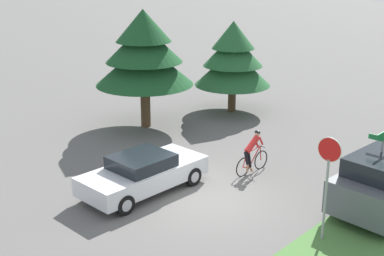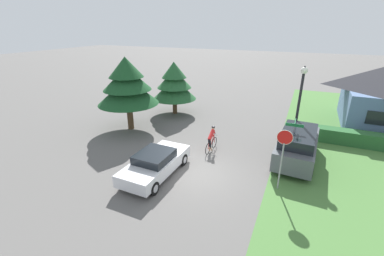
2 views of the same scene
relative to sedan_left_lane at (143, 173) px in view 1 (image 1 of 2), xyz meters
The scene contains 7 objects.
ground_plane 2.25m from the sedan_left_lane, 26.64° to the left, with size 140.00×140.00×0.00m, color #5B5956.
sedan_left_lane is the anchor object (origin of this frame).
cyclist 4.05m from the sedan_left_lane, 65.66° to the left, with size 0.44×1.70×1.55m.
stop_sign 6.19m from the sedan_left_lane, 12.24° to the left, with size 0.68×0.07×2.98m.
street_name_sign 7.43m from the sedan_left_lane, 32.81° to the left, with size 0.90×0.90×2.52m.
conifer_tall_near 7.38m from the sedan_left_lane, 136.77° to the left, with size 4.29×4.29×5.21m.
conifer_tall_far 10.11m from the sedan_left_lane, 111.71° to the left, with size 3.67×3.67×4.41m.
Camera 1 is at (10.15, -11.69, 7.60)m, focal length 50.00 mm.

